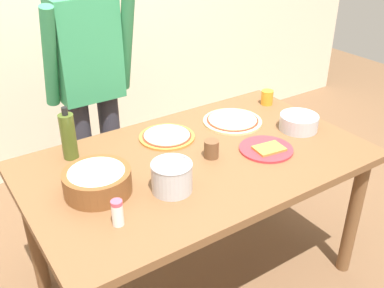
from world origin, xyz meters
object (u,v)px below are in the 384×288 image
Objects in this scene: pizza_raw_on_board at (232,121)px; salt_shaker at (117,213)px; plate_with_slice at (267,149)px; pizza_cooked_on_tray at (167,136)px; popcorn_bowl at (97,179)px; person_cook at (90,82)px; cup_small_brown at (211,149)px; mixing_bowl_steel at (299,122)px; olive_oil_bottle at (68,136)px; cup_orange at (267,97)px; dining_table at (198,174)px; steel_pot at (172,176)px.

salt_shaker is (-0.89, -0.44, 0.04)m from pizza_raw_on_board.
plate_with_slice is 2.45× the size of salt_shaker.
popcorn_bowl is (-0.48, -0.25, 0.05)m from pizza_cooked_on_tray.
person_cook is 19.06× the size of cup_small_brown.
mixing_bowl_steel is 0.55m from cup_small_brown.
cup_orange is at bearing -2.17° from olive_oil_bottle.
olive_oil_bottle reaches higher than dining_table.
olive_oil_bottle reaches higher than pizza_cooked_on_tray.
person_cook reaches higher than salt_shaker.
cup_orange is (0.32, 0.08, 0.03)m from pizza_raw_on_board.
person_cook is 1.04m from plate_with_slice.
popcorn_bowl is 1.40× the size of mixing_bowl_steel.
mixing_bowl_steel is at bearing -104.01° from cup_orange.
dining_table is 5.65× the size of pizza_cooked_on_tray.
plate_with_slice is 0.30m from mixing_bowl_steel.
person_cook reaches higher than cup_small_brown.
popcorn_bowl is at bearing 179.80° from dining_table.
popcorn_bowl is 2.64× the size of salt_shaker.
cup_small_brown is at bearing 159.14° from plate_with_slice.
cup_small_brown reaches higher than plate_with_slice.
plate_with_slice is at bearing -29.71° from olive_oil_bottle.
popcorn_bowl is at bearing 177.33° from mixing_bowl_steel.
dining_table is 0.62m from mixing_bowl_steel.
mixing_bowl_steel is 0.35m from cup_orange.
olive_oil_bottle is 2.42× the size of salt_shaker.
dining_table is at bearing -85.39° from pizza_cooked_on_tray.
steel_pot is at bearing -62.60° from olive_oil_bottle.
steel_pot is (-0.22, -0.41, 0.06)m from pizza_cooked_on_tray.
cup_orange is 1.00× the size of cup_small_brown.
olive_oil_bottle is (0.01, 0.33, 0.05)m from popcorn_bowl.
popcorn_bowl is (-0.81, 0.13, 0.05)m from plate_with_slice.
cup_orange is at bearing -27.68° from person_cook.
pizza_cooked_on_tray is 1.63× the size of steel_pot.
popcorn_bowl is at bearing -91.23° from olive_oil_bottle.
mixing_bowl_steel is 1.15× the size of steel_pot.
steel_pot reaches higher than dining_table.
pizza_cooked_on_tray is at bearing 173.80° from pizza_raw_on_board.
person_cook is 8.10× the size of mixing_bowl_steel.
plate_with_slice reaches higher than pizza_raw_on_board.
person_cook is 6.23× the size of plate_with_slice.
person_cook is at bearing 87.88° from steel_pot.
salt_shaker is (-0.52, -0.24, 0.14)m from dining_table.
pizza_cooked_on_tray is at bearing 131.57° from plate_with_slice.
salt_shaker is at bearing -170.56° from mixing_bowl_steel.
salt_shaker reaches higher than pizza_cooked_on_tray.
person_cook is 5.79× the size of popcorn_bowl.
plate_with_slice is at bearing -132.18° from cup_orange.
mixing_bowl_steel is 0.78× the size of olive_oil_bottle.
plate_with_slice is (-0.06, -0.33, -0.00)m from pizza_raw_on_board.
dining_table is 18.82× the size of cup_orange.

